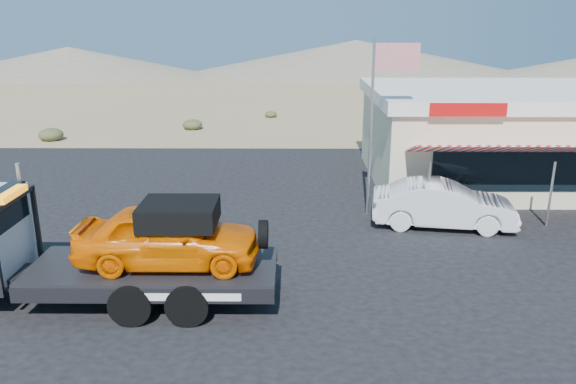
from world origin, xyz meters
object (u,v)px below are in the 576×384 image
Objects in this scene: tow_truck at (87,244)px; jerky_store at (494,134)px; white_sedan at (443,205)px; flagpole at (379,108)px.

jerky_store is at bearing 39.52° from tow_truck.
jerky_store is at bearing -23.10° from white_sedan.
flagpole reaches higher than jerky_store.
jerky_store reaches higher than white_sedan.
flagpole reaches higher than tow_truck.
flagpole is at bearing 67.45° from white_sedan.
flagpole reaches higher than white_sedan.
white_sedan is 0.44× the size of jerky_store.
jerky_store is 1.73× the size of flagpole.
tow_truck is at bearing 126.41° from white_sedan.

